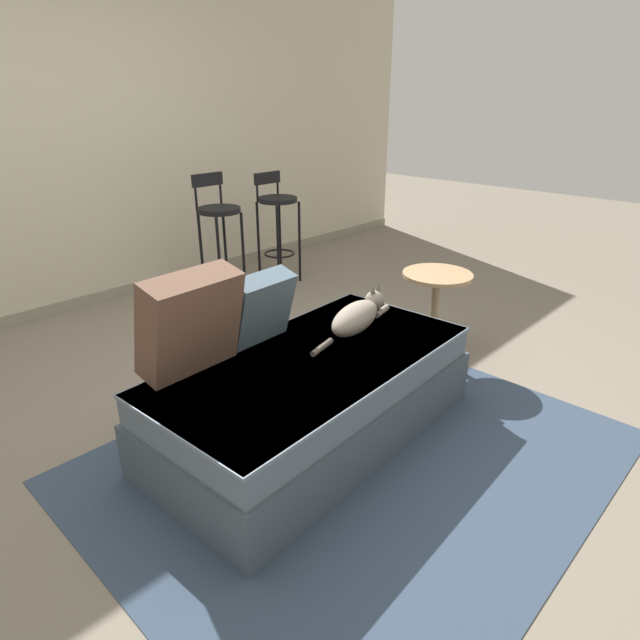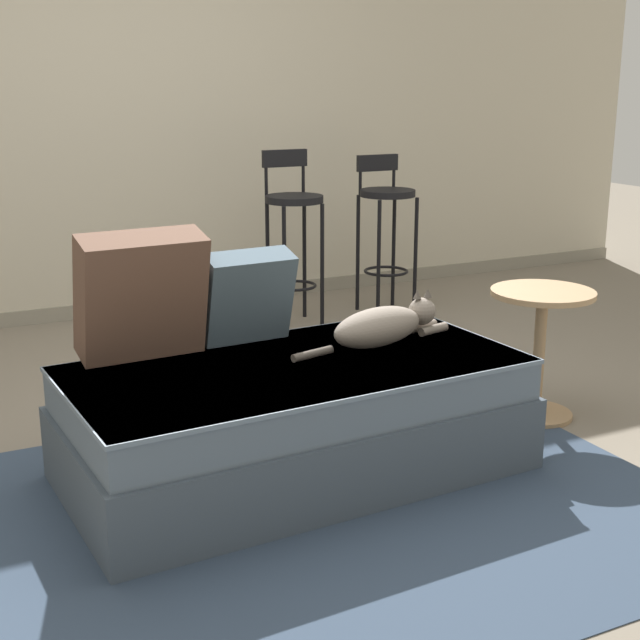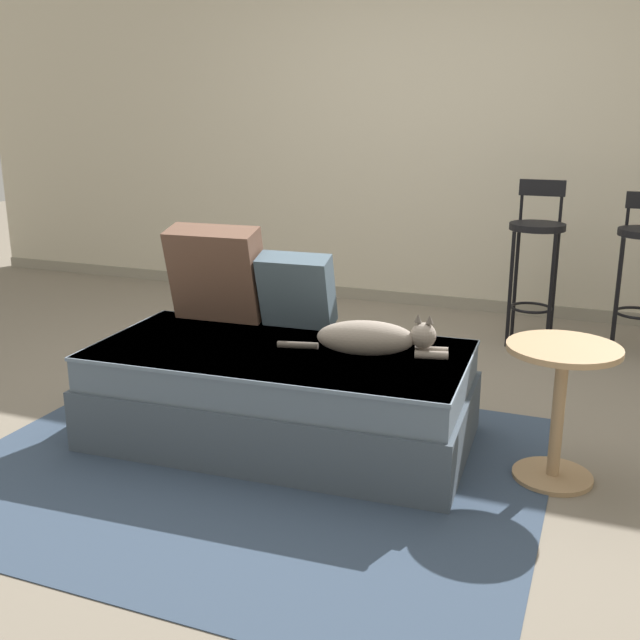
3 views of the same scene
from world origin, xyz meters
TOP-DOWN VIEW (x-y plane):
  - ground_plane at (0.00, 0.00)m, footprint 16.00×16.00m
  - wall_back_panel at (0.00, 2.25)m, footprint 8.00×0.10m
  - wall_baseboard_trim at (0.00, 2.20)m, footprint 8.00×0.02m
  - area_rug at (0.00, -0.70)m, footprint 2.37×1.95m
  - couch at (0.00, -0.40)m, footprint 1.71×0.93m
  - throw_pillow_corner at (-0.47, -0.10)m, footprint 0.47×0.28m
  - throw_pillow_middle at (-0.06, -0.08)m, footprint 0.36×0.23m
  - cat at (0.41, -0.34)m, footprint 0.74×0.26m
  - bar_stool_near_window at (0.88, 1.52)m, footprint 0.34×0.34m
  - side_table at (1.18, -0.34)m, footprint 0.44×0.44m

SIDE VIEW (x-z plane):
  - ground_plane at x=0.00m, z-range 0.00..0.00m
  - area_rug at x=0.00m, z-range 0.00..0.01m
  - wall_baseboard_trim at x=0.00m, z-range 0.00..0.09m
  - couch at x=0.00m, z-range 0.00..0.44m
  - side_table at x=1.18m, z-range 0.09..0.65m
  - cat at x=0.41m, z-range 0.41..0.60m
  - throw_pillow_middle at x=-0.06m, z-range 0.43..0.80m
  - bar_stool_near_window at x=0.88m, z-range 0.11..1.14m
  - throw_pillow_corner at x=-0.47m, z-range 0.43..0.91m
  - wall_back_panel at x=0.00m, z-range 0.00..2.60m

